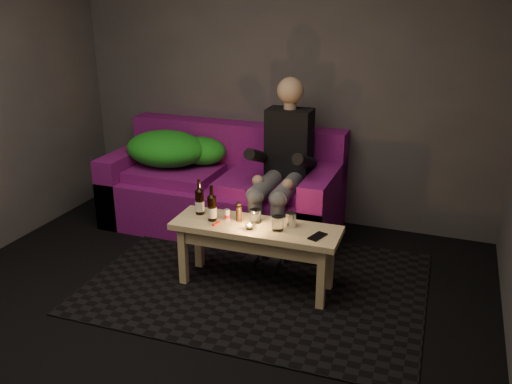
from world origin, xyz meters
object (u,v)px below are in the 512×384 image
steel_cup (291,220)px  beer_bottle_b (212,208)px  coffee_table (256,236)px  beer_bottle_a (200,201)px  person (283,162)px  sofa (224,191)px

steel_cup → beer_bottle_b: bearing=-170.7°
coffee_table → steel_cup: bearing=14.9°
beer_bottle_a → steel_cup: bearing=1.2°
beer_bottle_a → person: bearing=61.7°
person → beer_bottle_a: (-0.41, -0.76, -0.13)m
person → steel_cup: size_ratio=13.35×
steel_cup → coffee_table: bearing=-165.1°
coffee_table → beer_bottle_b: beer_bottle_b is taller
beer_bottle_a → beer_bottle_b: bearing=-29.9°
person → coffee_table: person is taller
person → beer_bottle_b: (-0.27, -0.84, -0.13)m
sofa → coffee_table: (0.68, -0.98, 0.08)m
sofa → beer_bottle_a: bearing=-77.1°
person → beer_bottle_a: bearing=-118.3°
sofa → beer_bottle_b: (0.35, -1.01, 0.27)m
person → coffee_table: 0.87m
coffee_table → beer_bottle_b: 0.38m
beer_bottle_b → steel_cup: 0.58m
steel_cup → person: bearing=112.2°
beer_bottle_b → steel_cup: bearing=9.3°
coffee_table → beer_bottle_b: (-0.33, -0.03, 0.19)m
beer_bottle_b → beer_bottle_a: bearing=150.1°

